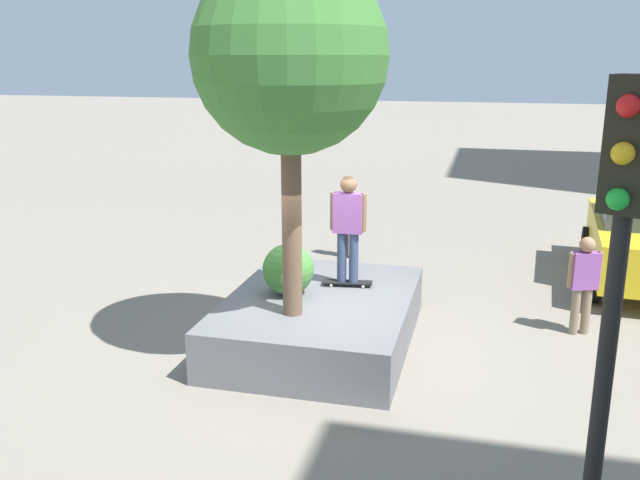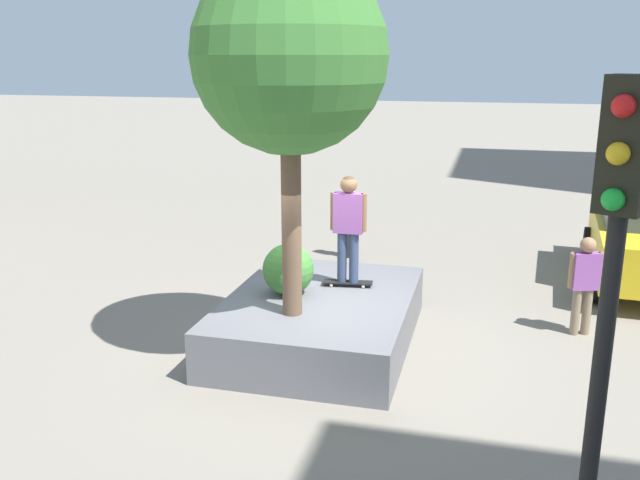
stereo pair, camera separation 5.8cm
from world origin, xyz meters
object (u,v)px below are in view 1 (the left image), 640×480
Objects in this scene: skateboarder at (348,222)px; bystander_watching at (350,219)px; plaza_tree at (290,57)px; skateboard at (347,282)px; traffic_light_corner at (614,285)px; pedestrian_crossing at (584,279)px; planter_ledge at (320,319)px.

bystander_watching is (-4.05, -0.80, -0.94)m from skateboarder.
plaza_tree is at bearing -20.32° from skateboarder.
skateboarder is 1.13× the size of bystander_watching.
skateboard is at bearing 180.00° from skateboarder.
pedestrian_crossing is (-6.44, 0.72, -1.97)m from traffic_light_corner.
bystander_watching is (-5.43, -0.29, -3.43)m from plaza_tree.
pedestrian_crossing is (-1.35, 3.97, 0.55)m from planter_ledge.
skateboarder is at bearing 152.76° from planter_ledge.
traffic_light_corner reaches higher than pedestrian_crossing.
planter_ledge is at bearing 165.35° from plaza_tree.
planter_ledge is at bearing -27.24° from skateboard.
planter_ledge is 4.59× the size of skateboard.
plaza_tree reaches higher than pedestrian_crossing.
planter_ledge is 2.20× the size of skateboarder.
plaza_tree reaches higher than planter_ledge.
bystander_watching is 5.55m from pedestrian_crossing.
plaza_tree is at bearing -14.65° from planter_ledge.
skateboarder is at bearing -152.62° from traffic_light_corner.
traffic_light_corner reaches higher than skateboard.
skateboarder is at bearing 159.68° from plaza_tree.
skateboarder is (-0.59, 0.31, 1.44)m from planter_ledge.
skateboard is (-0.59, 0.31, 0.43)m from planter_ledge.
planter_ledge is at bearing -71.26° from pedestrian_crossing.
skateboarder is 6.49m from traffic_light_corner.
plaza_tree is 3.80m from skateboard.
pedestrian_crossing reaches higher than bystander_watching.
skateboarder is 4.23m from bystander_watching.
skateboard is at bearing 152.76° from planter_ledge.
traffic_light_corner is (4.30, 3.46, -1.42)m from plaza_tree.
skateboard is 0.51× the size of pedestrian_crossing.
planter_ledge is 0.77× the size of plaza_tree.
plaza_tree is at bearing -20.32° from skateboard.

